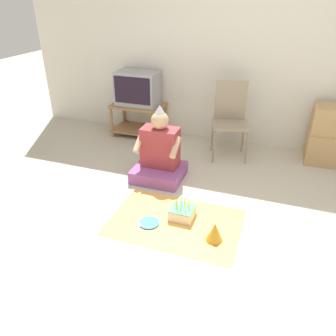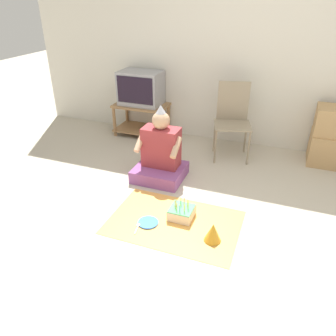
{
  "view_description": "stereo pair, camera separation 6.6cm",
  "coord_description": "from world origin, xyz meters",
  "px_view_note": "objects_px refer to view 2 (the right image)",
  "views": [
    {
      "loc": [
        0.39,
        -2.16,
        1.87
      ],
      "look_at": [
        -0.55,
        0.48,
        0.35
      ],
      "focal_mm": 35.0,
      "sensor_mm": 36.0,
      "label": 1
    },
    {
      "loc": [
        0.45,
        -2.13,
        1.87
      ],
      "look_at": [
        -0.55,
        0.48,
        0.35
      ],
      "focal_mm": 35.0,
      "sensor_mm": 36.0,
      "label": 2
    }
  ],
  "objects_px": {
    "folding_chair": "(233,116)",
    "birthday_cake": "(182,212)",
    "person_seated": "(160,156)",
    "paper_plate": "(148,222)",
    "cardboard_box_stack": "(333,137)",
    "party_hat_blue": "(213,232)",
    "tv": "(141,88)"
  },
  "relations": [
    {
      "from": "birthday_cake",
      "to": "paper_plate",
      "type": "bearing_deg",
      "value": -143.04
    },
    {
      "from": "tv",
      "to": "party_hat_blue",
      "type": "distance_m",
      "value": 2.55
    },
    {
      "from": "person_seated",
      "to": "paper_plate",
      "type": "bearing_deg",
      "value": -75.81
    },
    {
      "from": "tv",
      "to": "birthday_cake",
      "type": "relative_size",
      "value": 2.65
    },
    {
      "from": "tv",
      "to": "person_seated",
      "type": "height_order",
      "value": "tv"
    },
    {
      "from": "folding_chair",
      "to": "cardboard_box_stack",
      "type": "distance_m",
      "value": 1.21
    },
    {
      "from": "folding_chair",
      "to": "person_seated",
      "type": "bearing_deg",
      "value": -125.54
    },
    {
      "from": "cardboard_box_stack",
      "to": "paper_plate",
      "type": "bearing_deg",
      "value": -129.84
    },
    {
      "from": "cardboard_box_stack",
      "to": "paper_plate",
      "type": "distance_m",
      "value": 2.48
    },
    {
      "from": "cardboard_box_stack",
      "to": "person_seated",
      "type": "xyz_separation_m",
      "value": [
        -1.79,
        -1.05,
        -0.07
      ]
    },
    {
      "from": "folding_chair",
      "to": "cardboard_box_stack",
      "type": "xyz_separation_m",
      "value": [
        1.18,
        0.2,
        -0.19
      ]
    },
    {
      "from": "folding_chair",
      "to": "birthday_cake",
      "type": "relative_size",
      "value": 4.23
    },
    {
      "from": "party_hat_blue",
      "to": "paper_plate",
      "type": "xyz_separation_m",
      "value": [
        -0.61,
        0.02,
        -0.08
      ]
    },
    {
      "from": "tv",
      "to": "folding_chair",
      "type": "xyz_separation_m",
      "value": [
        1.34,
        -0.23,
        -0.16
      ]
    },
    {
      "from": "cardboard_box_stack",
      "to": "birthday_cake",
      "type": "bearing_deg",
      "value": -127.89
    },
    {
      "from": "cardboard_box_stack",
      "to": "person_seated",
      "type": "height_order",
      "value": "person_seated"
    },
    {
      "from": "party_hat_blue",
      "to": "person_seated",
      "type": "bearing_deg",
      "value": 133.64
    },
    {
      "from": "folding_chair",
      "to": "person_seated",
      "type": "xyz_separation_m",
      "value": [
        -0.61,
        -0.85,
        -0.25
      ]
    },
    {
      "from": "person_seated",
      "to": "tv",
      "type": "bearing_deg",
      "value": 123.82
    },
    {
      "from": "birthday_cake",
      "to": "paper_plate",
      "type": "distance_m",
      "value": 0.32
    },
    {
      "from": "tv",
      "to": "party_hat_blue",
      "type": "xyz_separation_m",
      "value": [
        1.54,
        -1.94,
        -0.59
      ]
    },
    {
      "from": "folding_chair",
      "to": "paper_plate",
      "type": "xyz_separation_m",
      "value": [
        -0.4,
        -1.69,
        -0.51
      ]
    },
    {
      "from": "cardboard_box_stack",
      "to": "paper_plate",
      "type": "relative_size",
      "value": 3.74
    },
    {
      "from": "tv",
      "to": "person_seated",
      "type": "relative_size",
      "value": 0.69
    },
    {
      "from": "cardboard_box_stack",
      "to": "party_hat_blue",
      "type": "bearing_deg",
      "value": -116.88
    },
    {
      "from": "party_hat_blue",
      "to": "paper_plate",
      "type": "height_order",
      "value": "party_hat_blue"
    },
    {
      "from": "party_hat_blue",
      "to": "cardboard_box_stack",
      "type": "bearing_deg",
      "value": 63.12
    },
    {
      "from": "folding_chair",
      "to": "paper_plate",
      "type": "relative_size",
      "value": 4.93
    },
    {
      "from": "person_seated",
      "to": "folding_chair",
      "type": "bearing_deg",
      "value": 54.46
    },
    {
      "from": "person_seated",
      "to": "paper_plate",
      "type": "height_order",
      "value": "person_seated"
    },
    {
      "from": "birthday_cake",
      "to": "paper_plate",
      "type": "height_order",
      "value": "birthday_cake"
    },
    {
      "from": "party_hat_blue",
      "to": "paper_plate",
      "type": "bearing_deg",
      "value": 177.84
    }
  ]
}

